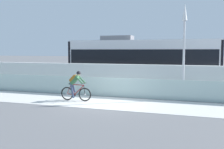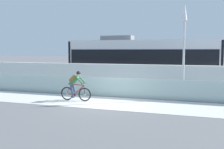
{
  "view_description": "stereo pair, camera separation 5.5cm",
  "coord_description": "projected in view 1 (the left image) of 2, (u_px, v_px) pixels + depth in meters",
  "views": [
    {
      "loc": [
        4.73,
        -12.89,
        2.7
      ],
      "look_at": [
        -0.45,
        2.35,
        1.25
      ],
      "focal_mm": 43.05,
      "sensor_mm": 36.0,
      "label": 1
    },
    {
      "loc": [
        4.78,
        -12.87,
        2.7
      ],
      "look_at": [
        -0.45,
        2.35,
        1.25
      ],
      "focal_mm": 43.05,
      "sensor_mm": 36.0,
      "label": 2
    }
  ],
  "objects": [
    {
      "name": "glass_parapet",
      "position": [
        117.0,
        87.0,
        15.6
      ],
      "size": [
        32.0,
        0.05,
        1.11
      ],
      "primitive_type": "cube",
      "color": "#ADC6C1",
      "rests_on": "ground"
    },
    {
      "name": "tram",
      "position": [
        142.0,
        61.0,
        20.07
      ],
      "size": [
        11.06,
        2.54,
        3.81
      ],
      "color": "silver",
      "rests_on": "ground"
    },
    {
      "name": "bike_path_deck",
      "position": [
        106.0,
        102.0,
        13.91
      ],
      "size": [
        32.0,
        3.2,
        0.01
      ],
      "primitive_type": "cube",
      "color": "silver",
      "rests_on": "ground"
    },
    {
      "name": "lamp_post_antenna",
      "position": [
        184.0,
        39.0,
        14.45
      ],
      "size": [
        0.28,
        0.28,
        5.2
      ],
      "color": "gray",
      "rests_on": "ground"
    },
    {
      "name": "tram_rail_far",
      "position": [
        139.0,
        85.0,
        21.04
      ],
      "size": [
        32.0,
        0.08,
        0.01
      ],
      "primitive_type": "cube",
      "color": "#595654",
      "rests_on": "ground"
    },
    {
      "name": "concrete_barrier_wall",
      "position": [
        125.0,
        78.0,
        17.27
      ],
      "size": [
        32.0,
        0.36,
        1.81
      ],
      "primitive_type": "cube",
      "color": "white",
      "rests_on": "ground"
    },
    {
      "name": "tram_rail_near",
      "position": [
        134.0,
        87.0,
        19.69
      ],
      "size": [
        32.0,
        0.08,
        0.01
      ],
      "primitive_type": "cube",
      "color": "#595654",
      "rests_on": "ground"
    },
    {
      "name": "ground_plane",
      "position": [
        106.0,
        103.0,
        13.91
      ],
      "size": [
        200.0,
        200.0,
        0.0
      ],
      "primitive_type": "plane",
      "color": "slate"
    },
    {
      "name": "cyclist_on_bike",
      "position": [
        76.0,
        86.0,
        14.38
      ],
      "size": [
        1.77,
        0.58,
        1.61
      ],
      "color": "black",
      "rests_on": "ground"
    }
  ]
}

